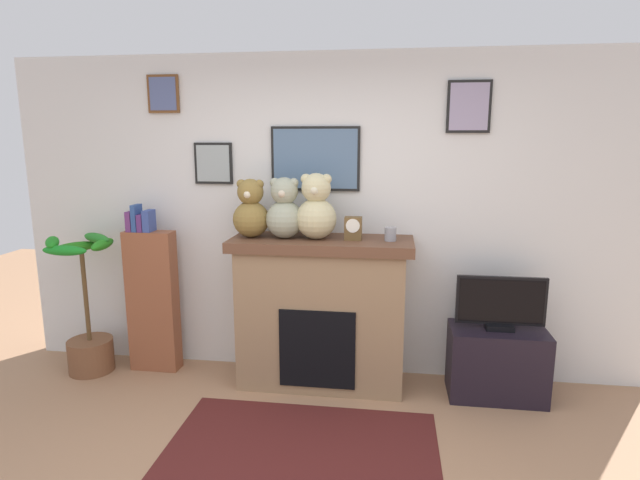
{
  "coord_description": "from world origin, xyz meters",
  "views": [
    {
      "loc": [
        0.55,
        -2.13,
        1.93
      ],
      "look_at": [
        0.01,
        1.69,
        1.17
      ],
      "focal_mm": 28.73,
      "sensor_mm": 36.0,
      "label": 1
    }
  ],
  "objects_px": {
    "tv_stand": "(496,363)",
    "teddy_bear_grey": "(285,211)",
    "potted_plant": "(88,325)",
    "teddy_bear_tan": "(316,210)",
    "fireplace": "(322,311)",
    "mantel_clock": "(353,228)",
    "bookshelf": "(152,297)",
    "teddy_bear_brown": "(251,211)",
    "candle_jar": "(390,234)",
    "television": "(501,304)"
  },
  "relations": [
    {
      "from": "mantel_clock",
      "to": "candle_jar",
      "type": "bearing_deg",
      "value": 0.3
    },
    {
      "from": "fireplace",
      "to": "bookshelf",
      "type": "distance_m",
      "value": 1.44
    },
    {
      "from": "fireplace",
      "to": "teddy_bear_grey",
      "type": "bearing_deg",
      "value": -176.31
    },
    {
      "from": "bookshelf",
      "to": "teddy_bear_tan",
      "type": "relative_size",
      "value": 2.82
    },
    {
      "from": "teddy_bear_grey",
      "to": "fireplace",
      "type": "bearing_deg",
      "value": 3.69
    },
    {
      "from": "fireplace",
      "to": "teddy_bear_grey",
      "type": "distance_m",
      "value": 0.84
    },
    {
      "from": "television",
      "to": "mantel_clock",
      "type": "xyz_separation_m",
      "value": [
        -1.1,
        0.03,
        0.54
      ]
    },
    {
      "from": "potted_plant",
      "to": "teddy_bear_grey",
      "type": "distance_m",
      "value": 1.94
    },
    {
      "from": "tv_stand",
      "to": "television",
      "type": "bearing_deg",
      "value": -90.0
    },
    {
      "from": "teddy_bear_brown",
      "to": "candle_jar",
      "type": "bearing_deg",
      "value": 0.03
    },
    {
      "from": "candle_jar",
      "to": "teddy_bear_tan",
      "type": "bearing_deg",
      "value": -179.93
    },
    {
      "from": "television",
      "to": "teddy_bear_tan",
      "type": "height_order",
      "value": "teddy_bear_tan"
    },
    {
      "from": "tv_stand",
      "to": "teddy_bear_grey",
      "type": "bearing_deg",
      "value": 179.05
    },
    {
      "from": "teddy_bear_tan",
      "to": "fireplace",
      "type": "bearing_deg",
      "value": 24.88
    },
    {
      "from": "teddy_bear_grey",
      "to": "television",
      "type": "bearing_deg",
      "value": -1.01
    },
    {
      "from": "mantel_clock",
      "to": "teddy_bear_grey",
      "type": "bearing_deg",
      "value": 179.9
    },
    {
      "from": "tv_stand",
      "to": "teddy_bear_brown",
      "type": "distance_m",
      "value": 2.2
    },
    {
      "from": "fireplace",
      "to": "potted_plant",
      "type": "relative_size",
      "value": 1.19
    },
    {
      "from": "bookshelf",
      "to": "teddy_bear_brown",
      "type": "xyz_separation_m",
      "value": [
        0.89,
        -0.07,
        0.75
      ]
    },
    {
      "from": "bookshelf",
      "to": "television",
      "type": "relative_size",
      "value": 2.18
    },
    {
      "from": "tv_stand",
      "to": "candle_jar",
      "type": "bearing_deg",
      "value": 178.07
    },
    {
      "from": "television",
      "to": "candle_jar",
      "type": "distance_m",
      "value": 0.96
    },
    {
      "from": "fireplace",
      "to": "potted_plant",
      "type": "xyz_separation_m",
      "value": [
        -1.96,
        -0.08,
        -0.19
      ]
    },
    {
      "from": "potted_plant",
      "to": "television",
      "type": "relative_size",
      "value": 1.81
    },
    {
      "from": "candle_jar",
      "to": "mantel_clock",
      "type": "relative_size",
      "value": 0.58
    },
    {
      "from": "tv_stand",
      "to": "mantel_clock",
      "type": "height_order",
      "value": "mantel_clock"
    },
    {
      "from": "potted_plant",
      "to": "mantel_clock",
      "type": "height_order",
      "value": "mantel_clock"
    },
    {
      "from": "potted_plant",
      "to": "teddy_bear_brown",
      "type": "bearing_deg",
      "value": 2.41
    },
    {
      "from": "tv_stand",
      "to": "mantel_clock",
      "type": "bearing_deg",
      "value": 178.64
    },
    {
      "from": "fireplace",
      "to": "television",
      "type": "relative_size",
      "value": 2.16
    },
    {
      "from": "tv_stand",
      "to": "teddy_bear_grey",
      "type": "height_order",
      "value": "teddy_bear_grey"
    },
    {
      "from": "bookshelf",
      "to": "teddy_bear_grey",
      "type": "relative_size",
      "value": 3.02
    },
    {
      "from": "bookshelf",
      "to": "tv_stand",
      "type": "distance_m",
      "value": 2.81
    },
    {
      "from": "bookshelf",
      "to": "teddy_bear_brown",
      "type": "relative_size",
      "value": 3.12
    },
    {
      "from": "bookshelf",
      "to": "tv_stand",
      "type": "bearing_deg",
      "value": -2.06
    },
    {
      "from": "television",
      "to": "teddy_bear_brown",
      "type": "bearing_deg",
      "value": 179.13
    },
    {
      "from": "candle_jar",
      "to": "teddy_bear_grey",
      "type": "xyz_separation_m",
      "value": [
        -0.81,
        -0.0,
        0.16
      ]
    },
    {
      "from": "television",
      "to": "fireplace",
      "type": "bearing_deg",
      "value": 178.0
    },
    {
      "from": "bookshelf",
      "to": "candle_jar",
      "type": "bearing_deg",
      "value": -2.11
    },
    {
      "from": "fireplace",
      "to": "television",
      "type": "height_order",
      "value": "fireplace"
    },
    {
      "from": "teddy_bear_brown",
      "to": "potted_plant",
      "type": "bearing_deg",
      "value": -177.59
    },
    {
      "from": "tv_stand",
      "to": "television",
      "type": "distance_m",
      "value": 0.47
    },
    {
      "from": "tv_stand",
      "to": "candle_jar",
      "type": "xyz_separation_m",
      "value": [
        -0.82,
        0.03,
        0.97
      ]
    },
    {
      "from": "teddy_bear_grey",
      "to": "teddy_bear_tan",
      "type": "distance_m",
      "value": 0.24
    },
    {
      "from": "bookshelf",
      "to": "teddy_bear_grey",
      "type": "distance_m",
      "value": 1.39
    },
    {
      "from": "fireplace",
      "to": "mantel_clock",
      "type": "bearing_deg",
      "value": -4.52
    },
    {
      "from": "teddy_bear_tan",
      "to": "television",
      "type": "bearing_deg",
      "value": -1.18
    },
    {
      "from": "teddy_bear_tan",
      "to": "potted_plant",
      "type": "bearing_deg",
      "value": -178.23
    },
    {
      "from": "potted_plant",
      "to": "bookshelf",
      "type": "bearing_deg",
      "value": 14.24
    },
    {
      "from": "potted_plant",
      "to": "teddy_bear_tan",
      "type": "distance_m",
      "value": 2.17
    }
  ]
}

